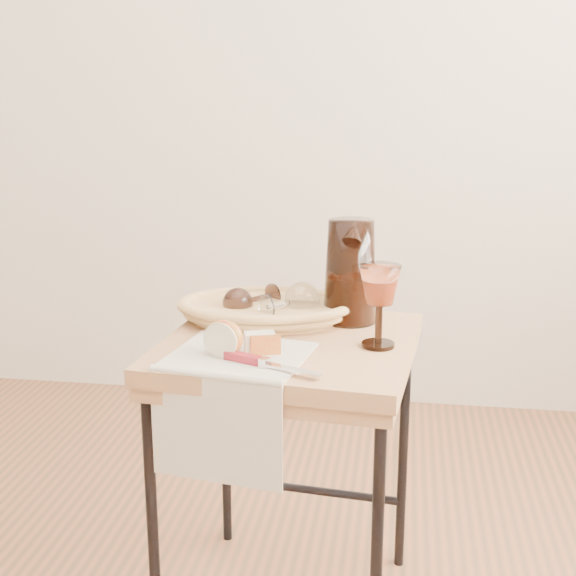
% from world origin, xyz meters
% --- Properties ---
extents(wall_back, '(3.60, 0.00, 2.70)m').
position_xyz_m(wall_back, '(0.00, 1.80, 1.35)').
color(wall_back, beige).
rests_on(wall_back, ground).
extents(side_table, '(0.58, 0.58, 0.68)m').
position_xyz_m(side_table, '(0.45, 0.51, 0.34)').
color(side_table, brown).
rests_on(side_table, floor).
extents(tea_towel, '(0.31, 0.29, 0.01)m').
position_xyz_m(tea_towel, '(0.37, 0.38, 0.68)').
color(tea_towel, silver).
rests_on(tea_towel, side_table).
extents(bread_basket, '(0.39, 0.29, 0.05)m').
position_xyz_m(bread_basket, '(0.38, 0.63, 0.70)').
color(bread_basket, '#B88544').
rests_on(bread_basket, side_table).
extents(goblet_lying_a, '(0.13, 0.13, 0.07)m').
position_xyz_m(goblet_lying_a, '(0.35, 0.65, 0.72)').
color(goblet_lying_a, '#482F2A').
rests_on(goblet_lying_a, bread_basket).
extents(goblet_lying_b, '(0.15, 0.15, 0.08)m').
position_xyz_m(goblet_lying_b, '(0.43, 0.61, 0.73)').
color(goblet_lying_b, white).
rests_on(goblet_lying_b, bread_basket).
extents(pitcher, '(0.20, 0.27, 0.28)m').
position_xyz_m(pitcher, '(0.57, 0.66, 0.79)').
color(pitcher, black).
rests_on(pitcher, side_table).
extents(wine_goblet, '(0.09, 0.09, 0.18)m').
position_xyz_m(wine_goblet, '(0.65, 0.48, 0.76)').
color(wine_goblet, white).
rests_on(wine_goblet, side_table).
extents(apple_half, '(0.09, 0.06, 0.07)m').
position_xyz_m(apple_half, '(0.34, 0.37, 0.72)').
color(apple_half, '#B10217').
rests_on(apple_half, tea_towel).
extents(apple_wedge, '(0.07, 0.05, 0.04)m').
position_xyz_m(apple_wedge, '(0.41, 0.40, 0.70)').
color(apple_wedge, beige).
rests_on(apple_wedge, tea_towel).
extents(table_knife, '(0.20, 0.10, 0.02)m').
position_xyz_m(table_knife, '(0.44, 0.31, 0.69)').
color(table_knife, silver).
rests_on(table_knife, tea_towel).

